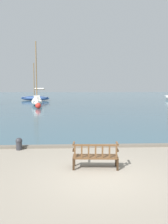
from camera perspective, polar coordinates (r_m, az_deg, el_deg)
name	(u,v)px	position (r m, az deg, el deg)	size (l,w,h in m)	color
ground_plane	(101,177)	(8.33, 3.82, -14.64)	(160.00, 160.00, 0.00)	gray
harbor_water	(76,98)	(51.81, -1.81, 3.13)	(100.00, 80.00, 0.08)	#385666
quay_edge_kerb	(91,146)	(11.97, 1.68, -7.77)	(40.00, 0.30, 0.12)	#675F54
park_bench	(95,156)	(8.97, 2.62, -9.91)	(1.63, 0.63, 0.92)	#322113
sailboat_nearest_port	(35,98)	(45.42, -11.10, 3.24)	(5.43, 2.40, 6.61)	navy
sailboat_far_port	(37,100)	(35.35, -10.71, 2.63)	(2.42, 6.84, 8.75)	silver
mooring_bollard	(19,143)	(11.83, -14.64, -6.93)	(0.31, 0.31, 0.56)	#2D2D33
channel_buoy	(38,106)	(30.47, -10.43, 1.46)	(0.68, 0.68, 1.38)	red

